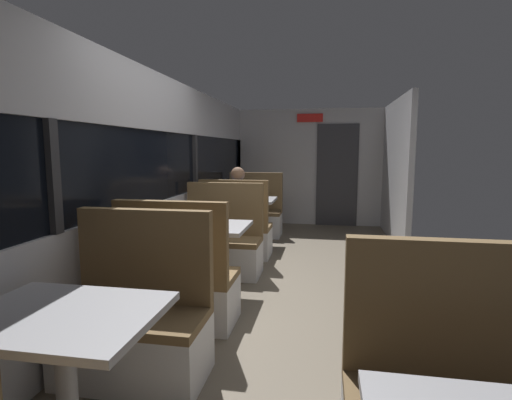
# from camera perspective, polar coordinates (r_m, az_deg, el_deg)

# --- Properties ---
(ground_plane) EXTENTS (3.30, 9.20, 0.02)m
(ground_plane) POSITION_cam_1_polar(r_m,az_deg,el_deg) (3.96, 4.95, -15.06)
(ground_plane) COLOR #665B4C
(carriage_window_panel_left) EXTENTS (0.09, 8.48, 2.30)m
(carriage_window_panel_left) POSITION_cam_1_polar(r_m,az_deg,el_deg) (4.07, -15.67, 1.58)
(carriage_window_panel_left) COLOR #B2B2B7
(carriage_window_panel_left) RESTS_ON ground_plane
(carriage_end_bulkhead) EXTENTS (2.90, 0.11, 2.30)m
(carriage_end_bulkhead) POSITION_cam_1_polar(r_m,az_deg,el_deg) (7.85, 8.26, 4.68)
(carriage_end_bulkhead) COLOR #B2B2B7
(carriage_end_bulkhead) RESTS_ON ground_plane
(carriage_aisle_panel_right) EXTENTS (0.08, 2.40, 2.30)m
(carriage_aisle_panel_right) POSITION_cam_1_polar(r_m,az_deg,el_deg) (6.75, 19.82, 3.99)
(carriage_aisle_panel_right) COLOR #B2B2B7
(carriage_aisle_panel_right) RESTS_ON ground_plane
(dining_table_near_window) EXTENTS (0.90, 0.70, 0.74)m
(dining_table_near_window) POSITION_cam_1_polar(r_m,az_deg,el_deg) (2.15, -26.52, -17.02)
(dining_table_near_window) COLOR #9E9EA3
(dining_table_near_window) RESTS_ON ground_plane
(bench_near_window_facing_entry) EXTENTS (0.95, 0.50, 1.10)m
(bench_near_window_facing_entry) POSITION_cam_1_polar(r_m,az_deg,el_deg) (2.81, -17.24, -17.57)
(bench_near_window_facing_entry) COLOR silver
(bench_near_window_facing_entry) RESTS_ON ground_plane
(dining_table_mid_window) EXTENTS (0.90, 0.70, 0.74)m
(dining_table_mid_window) POSITION_cam_1_polar(r_m,az_deg,el_deg) (4.02, -7.69, -5.04)
(dining_table_mid_window) COLOR #9E9EA3
(dining_table_mid_window) RESTS_ON ground_plane
(bench_mid_window_facing_end) EXTENTS (0.95, 0.50, 1.10)m
(bench_mid_window_facing_end) POSITION_cam_1_polar(r_m,az_deg,el_deg) (3.47, -11.20, -12.48)
(bench_mid_window_facing_end) COLOR silver
(bench_mid_window_facing_end) RESTS_ON ground_plane
(bench_mid_window_facing_entry) EXTENTS (0.95, 0.50, 1.10)m
(bench_mid_window_facing_entry) POSITION_cam_1_polar(r_m,az_deg,el_deg) (4.74, -5.03, -6.94)
(bench_mid_window_facing_entry) COLOR silver
(bench_mid_window_facing_entry) RESTS_ON ground_plane
(dining_table_far_window) EXTENTS (0.90, 0.70, 0.74)m
(dining_table_far_window) POSITION_cam_1_polar(r_m,az_deg,el_deg) (6.10, -1.44, -0.72)
(dining_table_far_window) COLOR #9E9EA3
(dining_table_far_window) RESTS_ON ground_plane
(bench_far_window_facing_end) EXTENTS (0.95, 0.50, 1.10)m
(bench_far_window_facing_end) POSITION_cam_1_polar(r_m,az_deg,el_deg) (5.48, -2.89, -4.96)
(bench_far_window_facing_end) COLOR silver
(bench_far_window_facing_end) RESTS_ON ground_plane
(bench_far_window_facing_entry) EXTENTS (0.95, 0.50, 1.10)m
(bench_far_window_facing_entry) POSITION_cam_1_polar(r_m,az_deg,el_deg) (6.83, -0.25, -2.49)
(bench_far_window_facing_entry) COLOR silver
(bench_far_window_facing_entry) RESTS_ON ground_plane
(seated_passenger) EXTENTS (0.47, 0.55, 1.26)m
(seated_passenger) POSITION_cam_1_polar(r_m,az_deg,el_deg) (5.51, -2.74, -2.68)
(seated_passenger) COLOR #26262D
(seated_passenger) RESTS_ON ground_plane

